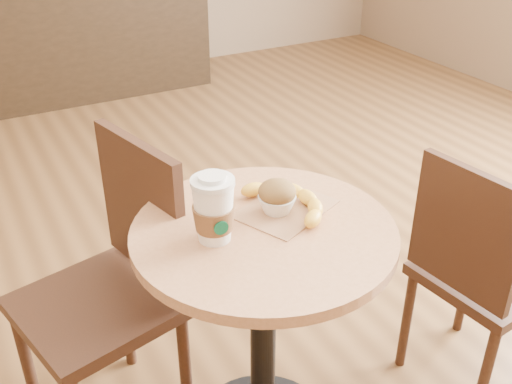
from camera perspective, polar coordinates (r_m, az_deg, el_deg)
cafe_table at (r=1.59m, az=0.70°, el=-10.60°), size 0.65×0.65×0.75m
chair_left at (r=1.74m, az=-13.40°, el=-8.50°), size 0.48×0.48×0.90m
chair_right at (r=1.93m, az=20.34°, el=-7.08°), size 0.40×0.40×0.82m
service_counter at (r=4.53m, az=-19.46°, el=14.88°), size 2.30×0.65×1.04m
kraft_bag at (r=1.53m, az=2.83°, el=-1.61°), size 0.29×0.26×0.00m
coffee_cup at (r=1.38m, az=-4.05°, el=-1.83°), size 0.10×0.10×0.17m
muffin at (r=1.49m, az=2.02°, el=-0.44°), size 0.10×0.10×0.09m
banana at (r=1.52m, az=3.20°, el=-0.90°), size 0.22×0.30×0.04m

